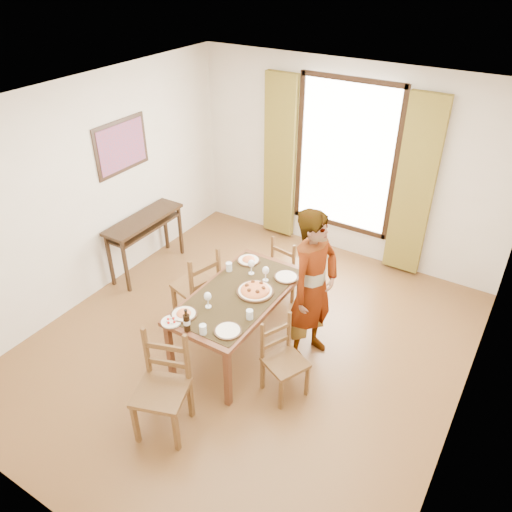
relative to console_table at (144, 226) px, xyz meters
The scene contains 22 objects.
ground 2.22m from the console_table, 16.47° to the right, with size 5.00×5.00×0.00m, color #5B2F1C.
room_shell 2.25m from the console_table, 13.10° to the right, with size 4.60×5.10×2.74m.
console_table is the anchor object (origin of this frame).
dining_table 2.08m from the console_table, 18.92° to the right, with size 0.84×1.61×0.76m.
chair_west 1.41m from the console_table, 22.41° to the right, with size 0.56×0.56×1.02m.
chair_north 2.03m from the console_table, 14.74° to the left, with size 0.43×0.43×0.86m.
chair_south 2.77m from the console_table, 44.56° to the right, with size 0.58×0.58×1.03m.
chair_east 2.87m from the console_table, 19.86° to the right, with size 0.50×0.50×0.85m.
man 2.70m from the console_table, ahead, with size 0.54×0.72×1.78m, color #94989C.
plate_sw 2.12m from the console_table, 36.60° to the right, with size 0.27×0.27×0.05m, color silver, non-canonical shape.
plate_se 2.54m from the console_table, 29.13° to the right, with size 0.27×0.27×0.05m, color silver, non-canonical shape.
plate_nw 1.72m from the console_table, ahead, with size 0.27×0.27×0.05m, color silver, non-canonical shape.
plate_ne 2.26m from the console_table, ahead, with size 0.27×0.27×0.05m, color silver, non-canonical shape.
pasta_platter 2.18m from the console_table, 14.97° to the right, with size 0.40×0.40×0.10m, color red, non-canonical shape.
caprese_plate 2.19m from the console_table, 40.36° to the right, with size 0.20×0.20×0.04m, color silver, non-canonical shape.
wine_glass_a 2.10m from the console_table, 29.31° to the right, with size 0.08×0.08×0.18m, color white, non-canonical shape.
wine_glass_b 2.12m from the console_table, ahead, with size 0.08×0.08×0.18m, color white, non-canonical shape.
wine_glass_c 1.91m from the console_table, ahead, with size 0.08×0.08×0.18m, color white, non-canonical shape.
tumbler_a 2.48m from the console_table, 22.72° to the right, with size 0.07×0.07×0.10m, color silver.
tumbler_b 1.68m from the console_table, 12.70° to the right, with size 0.07×0.07×0.10m, color silver.
tumbler_c 2.45m from the console_table, 34.20° to the right, with size 0.07×0.07×0.10m, color silver.
wine_bottle 2.35m from the console_table, 37.22° to the right, with size 0.07×0.07×0.25m, color black, non-canonical shape.
Camera 1 is at (2.33, -3.57, 3.94)m, focal length 35.00 mm.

